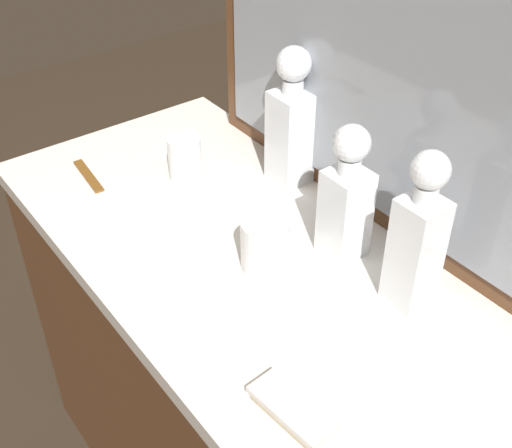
{
  "coord_description": "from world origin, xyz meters",
  "views": [
    {
      "loc": [
        0.77,
        -0.58,
        1.68
      ],
      "look_at": [
        0.0,
        0.0,
        0.95
      ],
      "focal_mm": 47.03,
      "sensor_mm": 36.0,
      "label": 1
    }
  ],
  "objects_px": {
    "crystal_decanter_left": "(346,205)",
    "silver_brush_right": "(292,410)",
    "crystal_tumbler_left": "(185,160)",
    "crystal_decanter_rear": "(291,129)",
    "crystal_tumbler_right": "(266,246)",
    "crystal_decanter_right": "(417,245)",
    "tortoiseshell_comb": "(88,176)"
  },
  "relations": [
    {
      "from": "crystal_decanter_right",
      "to": "silver_brush_right",
      "type": "relative_size",
      "value": 2.09
    },
    {
      "from": "crystal_decanter_left",
      "to": "crystal_decanter_right",
      "type": "xyz_separation_m",
      "value": [
        0.17,
        0.0,
        0.01
      ]
    },
    {
      "from": "crystal_decanter_rear",
      "to": "crystal_tumbler_right",
      "type": "bearing_deg",
      "value": -47.64
    },
    {
      "from": "crystal_decanter_rear",
      "to": "silver_brush_right",
      "type": "distance_m",
      "value": 0.64
    },
    {
      "from": "crystal_decanter_left",
      "to": "silver_brush_right",
      "type": "relative_size",
      "value": 1.9
    },
    {
      "from": "crystal_decanter_rear",
      "to": "silver_brush_right",
      "type": "xyz_separation_m",
      "value": [
        0.49,
        -0.4,
        -0.11
      ]
    },
    {
      "from": "crystal_decanter_left",
      "to": "tortoiseshell_comb",
      "type": "relative_size",
      "value": 1.88
    },
    {
      "from": "tortoiseshell_comb",
      "to": "crystal_tumbler_left",
      "type": "bearing_deg",
      "value": 53.36
    },
    {
      "from": "crystal_decanter_right",
      "to": "silver_brush_right",
      "type": "distance_m",
      "value": 0.34
    },
    {
      "from": "crystal_decanter_right",
      "to": "crystal_tumbler_left",
      "type": "height_order",
      "value": "crystal_decanter_right"
    },
    {
      "from": "crystal_decanter_left",
      "to": "tortoiseshell_comb",
      "type": "distance_m",
      "value": 0.6
    },
    {
      "from": "crystal_decanter_left",
      "to": "crystal_tumbler_left",
      "type": "relative_size",
      "value": 2.75
    },
    {
      "from": "crystal_decanter_left",
      "to": "crystal_decanter_right",
      "type": "bearing_deg",
      "value": 1.42
    },
    {
      "from": "crystal_tumbler_right",
      "to": "silver_brush_right",
      "type": "xyz_separation_m",
      "value": [
        0.29,
        -0.17,
        -0.03
      ]
    },
    {
      "from": "crystal_tumbler_left",
      "to": "tortoiseshell_comb",
      "type": "xyz_separation_m",
      "value": [
        -0.13,
        -0.17,
        -0.04
      ]
    },
    {
      "from": "crystal_decanter_right",
      "to": "silver_brush_right",
      "type": "bearing_deg",
      "value": -77.4
    },
    {
      "from": "crystal_tumbler_right",
      "to": "crystal_decanter_left",
      "type": "bearing_deg",
      "value": 69.38
    },
    {
      "from": "crystal_decanter_left",
      "to": "crystal_tumbler_right",
      "type": "relative_size",
      "value": 2.68
    },
    {
      "from": "crystal_decanter_left",
      "to": "crystal_tumbler_left",
      "type": "height_order",
      "value": "crystal_decanter_left"
    },
    {
      "from": "crystal_decanter_rear",
      "to": "crystal_tumbler_left",
      "type": "bearing_deg",
      "value": -127.68
    },
    {
      "from": "crystal_tumbler_right",
      "to": "crystal_decanter_rear",
      "type": "bearing_deg",
      "value": 132.36
    },
    {
      "from": "crystal_tumbler_right",
      "to": "tortoiseshell_comb",
      "type": "bearing_deg",
      "value": -164.31
    },
    {
      "from": "crystal_decanter_right",
      "to": "crystal_decanter_rear",
      "type": "bearing_deg",
      "value": 169.63
    },
    {
      "from": "crystal_decanter_right",
      "to": "crystal_decanter_left",
      "type": "bearing_deg",
      "value": -178.58
    },
    {
      "from": "crystal_tumbler_left",
      "to": "silver_brush_right",
      "type": "bearing_deg",
      "value": -18.74
    },
    {
      "from": "silver_brush_right",
      "to": "tortoiseshell_comb",
      "type": "distance_m",
      "value": 0.76
    },
    {
      "from": "crystal_decanter_right",
      "to": "crystal_tumbler_left",
      "type": "relative_size",
      "value": 3.03
    },
    {
      "from": "crystal_decanter_left",
      "to": "crystal_tumbler_right",
      "type": "distance_m",
      "value": 0.16
    },
    {
      "from": "crystal_tumbler_right",
      "to": "silver_brush_right",
      "type": "distance_m",
      "value": 0.34
    },
    {
      "from": "crystal_decanter_left",
      "to": "silver_brush_right",
      "type": "xyz_separation_m",
      "value": [
        0.24,
        -0.32,
        -0.1
      ]
    },
    {
      "from": "crystal_tumbler_left",
      "to": "tortoiseshell_comb",
      "type": "height_order",
      "value": "crystal_tumbler_left"
    },
    {
      "from": "crystal_decanter_rear",
      "to": "crystal_tumbler_left",
      "type": "distance_m",
      "value": 0.24
    }
  ]
}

